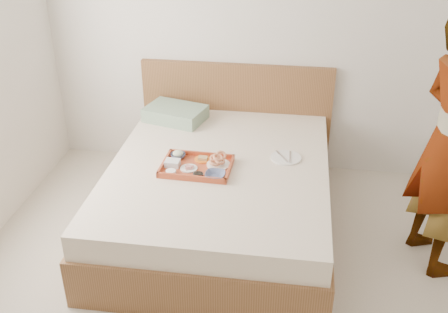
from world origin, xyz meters
TOP-DOWN VIEW (x-y plane):
  - wall_back at (0.00, 2.00)m, footprint 3.50×0.01m
  - bed at (-0.12, 1.00)m, footprint 1.65×2.00m
  - headboard at (-0.12, 1.97)m, footprint 1.65×0.06m
  - pillow at (-0.60, 1.69)m, footprint 0.55×0.44m
  - tray at (-0.27, 0.91)m, footprint 0.50×0.37m
  - prawn_plate at (-0.12, 0.96)m, footprint 0.17×0.17m
  - navy_bowl_big at (-0.12, 0.79)m, footprint 0.14×0.14m
  - sauce_dish at (-0.23, 0.78)m, footprint 0.07×0.07m
  - meat_plate at (-0.32, 0.88)m, footprint 0.12×0.12m
  - bread_plate at (-0.25, 1.02)m, footprint 0.12×0.12m
  - salad_bowl at (-0.43, 1.03)m, footprint 0.11×0.11m
  - plastic_tub at (-0.44, 0.90)m, footprint 0.10×0.09m
  - cheese_round at (-0.43, 0.80)m, footprint 0.07×0.07m
  - dinner_plate at (0.35, 1.15)m, footprint 0.26×0.26m

SIDE VIEW (x-z plane):
  - bed at x=-0.12m, z-range 0.00..0.53m
  - headboard at x=-0.12m, z-range 0.00..0.95m
  - dinner_plate at x=0.35m, z-range 0.53..0.54m
  - meat_plate at x=-0.32m, z-range 0.54..0.55m
  - bread_plate at x=-0.25m, z-range 0.54..0.55m
  - prawn_plate at x=-0.12m, z-range 0.54..0.55m
  - tray at x=-0.27m, z-range 0.53..0.57m
  - cheese_round at x=-0.43m, z-range 0.54..0.57m
  - sauce_dish at x=-0.23m, z-range 0.54..0.57m
  - salad_bowl at x=-0.43m, z-range 0.54..0.58m
  - navy_bowl_big at x=-0.12m, z-range 0.54..0.58m
  - plastic_tub at x=-0.44m, z-range 0.54..0.59m
  - pillow at x=-0.60m, z-range 0.53..0.64m
  - wall_back at x=0.00m, z-range 0.00..2.60m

